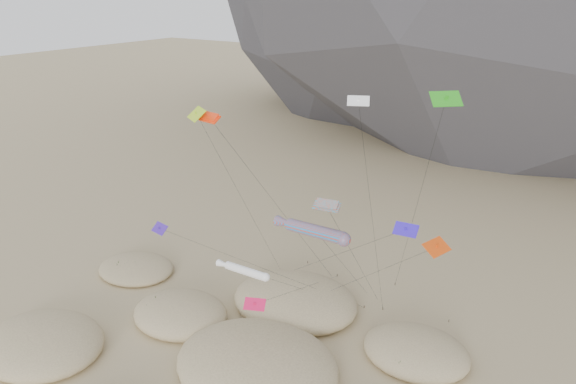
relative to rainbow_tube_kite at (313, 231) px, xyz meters
name	(u,v)px	position (x,y,z in m)	size (l,w,h in m)	color
dunes	(236,357)	(-4.48, -6.61, -11.96)	(50.62, 35.55, 3.92)	#CCB789
dune_grass	(226,356)	(-5.25, -7.21, -11.87)	(42.40, 27.78, 1.45)	black
kite_stakes	(352,290)	(-1.40, 11.77, -12.55)	(21.00, 7.49, 0.30)	#3F2D1E
rainbow_tube_kite	(313,231)	(0.00, 0.00, 0.00)	(9.14, 13.62, 13.72)	red
white_tube_kite	(244,270)	(-4.57, -4.86, -3.40)	(6.49, 14.36, 9.95)	white
orange_parafoil	(212,120)	(-11.49, -0.50, 9.19)	(7.71, 14.86, 22.65)	#FF340D
multi_parafoil	(327,206)	(1.98, -0.90, 3.19)	(2.56, 13.31, 16.52)	#F54519
delta_kites	(317,183)	(0.43, -0.13, 4.91)	(30.96, 24.15, 26.42)	#239B17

